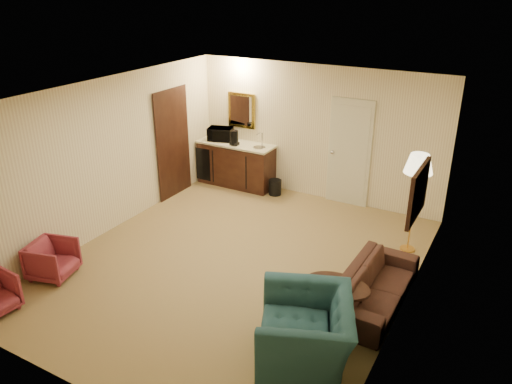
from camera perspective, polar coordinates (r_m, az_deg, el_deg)
ground at (r=7.76m, az=-2.24°, el=-8.10°), size 6.00×6.00×0.00m
room_walls at (r=7.70m, az=-0.08°, el=5.72°), size 5.02×6.01×2.61m
wetbar_cabinet at (r=10.45m, az=-2.28°, el=3.20°), size 1.64×0.58×0.92m
sofa at (r=6.88m, az=13.54°, el=-9.77°), size 0.58×1.85×0.72m
teal_armchair at (r=5.77m, az=5.72°, el=-14.48°), size 1.17×1.39×1.03m
rose_chair_near at (r=7.87m, az=-22.28°, el=-6.98°), size 0.69×0.71×0.61m
coffee_table at (r=6.61m, az=9.15°, el=-12.14°), size 0.85×0.59×0.48m
floor_lamp at (r=8.12m, az=17.56°, el=-1.27°), size 0.55×0.55×1.64m
waste_bin at (r=10.06m, az=2.19°, el=0.55°), size 0.33×0.33×0.32m
microwave at (r=10.45m, az=-4.10°, el=6.79°), size 0.55×0.40×0.34m
coffee_maker at (r=10.14m, az=-2.49°, el=6.20°), size 0.17×0.17×0.30m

